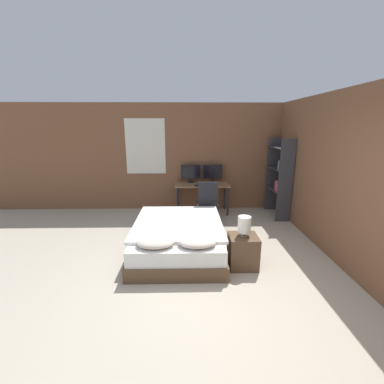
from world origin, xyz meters
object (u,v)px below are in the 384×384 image
(office_chair, at_px, (207,207))
(bookshelf, at_px, (280,176))
(desk, at_px, (202,188))
(computer_mouse, at_px, (214,185))
(bedside_lamp, at_px, (244,225))
(monitor_left, at_px, (191,172))
(bed, at_px, (178,237))
(keyboard, at_px, (203,185))
(nightstand, at_px, (243,251))
(monitor_right, at_px, (213,172))

(office_chair, bearing_deg, bookshelf, 14.08)
(bookshelf, bearing_deg, desk, 169.25)
(computer_mouse, relative_size, bookshelf, 0.04)
(bedside_lamp, distance_m, bookshelf, 2.65)
(desk, xyz_separation_m, monitor_left, (-0.28, 0.20, 0.36))
(bed, distance_m, office_chair, 1.43)
(monitor_left, distance_m, keyboard, 0.55)
(keyboard, xyz_separation_m, office_chair, (0.07, -0.58, -0.36))
(nightstand, distance_m, bookshelf, 2.74)
(computer_mouse, xyz_separation_m, bookshelf, (1.54, -0.15, 0.25))
(computer_mouse, bearing_deg, bed, -113.65)
(monitor_left, xyz_separation_m, monitor_right, (0.56, 0.00, 0.00))
(nightstand, distance_m, monitor_left, 3.01)
(monitor_right, height_order, bookshelf, bookshelf)
(bed, relative_size, bookshelf, 1.08)
(monitor_right, bearing_deg, bedside_lamp, -85.74)
(keyboard, xyz_separation_m, bookshelf, (1.82, -0.15, 0.26))
(keyboard, distance_m, office_chair, 0.69)
(monitor_right, relative_size, computer_mouse, 7.08)
(desk, distance_m, keyboard, 0.23)
(nightstand, height_order, monitor_left, monitor_left)
(monitor_right, xyz_separation_m, office_chair, (-0.21, -0.99, -0.61))
(nightstand, relative_size, monitor_right, 1.03)
(nightstand, xyz_separation_m, desk, (-0.49, 2.61, 0.39))
(bedside_lamp, height_order, keyboard, bedside_lamp)
(bed, distance_m, monitor_left, 2.41)
(nightstand, bearing_deg, office_chair, 102.81)
(bed, xyz_separation_m, keyboard, (0.53, 1.87, 0.49))
(monitor_left, relative_size, office_chair, 0.50)
(bed, height_order, bookshelf, bookshelf)
(monitor_left, xyz_separation_m, computer_mouse, (0.56, -0.40, -0.24))
(desk, xyz_separation_m, office_chair, (0.07, -0.78, -0.25))
(desk, relative_size, monitor_right, 2.71)
(bed, xyz_separation_m, office_chair, (0.61, 1.29, 0.14))
(nightstand, height_order, computer_mouse, computer_mouse)
(bed, bearing_deg, bookshelf, 36.22)
(bed, xyz_separation_m, computer_mouse, (0.82, 1.87, 0.50))
(bedside_lamp, distance_m, office_chair, 1.90)
(monitor_left, xyz_separation_m, bookshelf, (2.10, -0.55, 0.01))
(desk, distance_m, bookshelf, 1.89)
(bedside_lamp, relative_size, monitor_left, 0.63)
(bookshelf, bearing_deg, nightstand, -120.47)
(monitor_right, relative_size, keyboard, 1.27)
(monitor_left, xyz_separation_m, keyboard, (0.28, -0.40, -0.25))
(bedside_lamp, height_order, office_chair, office_chair)
(desk, height_order, office_chair, office_chair)
(office_chair, bearing_deg, desk, 95.26)
(keyboard, height_order, office_chair, office_chair)
(monitor_left, relative_size, monitor_right, 1.00)
(bed, height_order, office_chair, office_chair)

